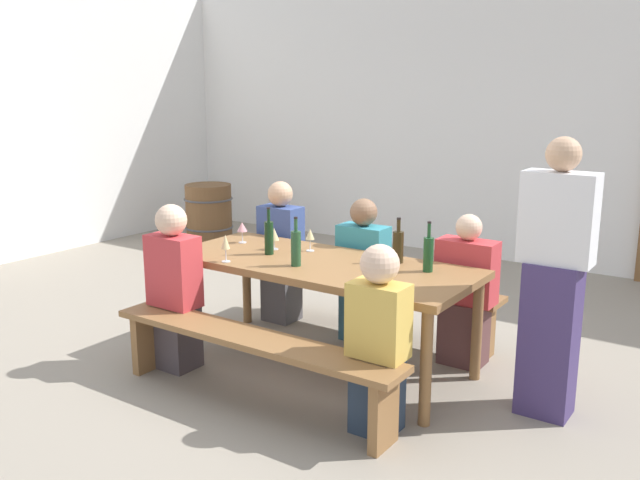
# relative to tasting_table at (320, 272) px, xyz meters

# --- Properties ---
(ground_plane) EXTENTS (24.00, 24.00, 0.00)m
(ground_plane) POSITION_rel_tasting_table_xyz_m (0.00, 0.00, -0.68)
(ground_plane) COLOR gray
(back_wall) EXTENTS (14.00, 0.20, 3.20)m
(back_wall) POSITION_rel_tasting_table_xyz_m (0.00, 3.68, 0.92)
(back_wall) COLOR white
(back_wall) RESTS_ON ground
(tasting_table) EXTENTS (2.15, 0.89, 0.75)m
(tasting_table) POSITION_rel_tasting_table_xyz_m (0.00, 0.00, 0.00)
(tasting_table) COLOR olive
(tasting_table) RESTS_ON ground
(bench_near) EXTENTS (2.05, 0.30, 0.45)m
(bench_near) POSITION_rel_tasting_table_xyz_m (0.00, -0.75, -0.32)
(bench_near) COLOR olive
(bench_near) RESTS_ON ground
(bench_far) EXTENTS (2.05, 0.30, 0.45)m
(bench_far) POSITION_rel_tasting_table_xyz_m (0.00, 0.75, -0.32)
(bench_far) COLOR olive
(bench_far) RESTS_ON ground
(wine_bottle_0) EXTENTS (0.07, 0.07, 0.33)m
(wine_bottle_0) POSITION_rel_tasting_table_xyz_m (-0.07, -0.18, 0.20)
(wine_bottle_0) COLOR #234C2D
(wine_bottle_0) RESTS_ON tasting_table
(wine_bottle_1) EXTENTS (0.06, 0.06, 0.34)m
(wine_bottle_1) POSITION_rel_tasting_table_xyz_m (-0.41, -0.04, 0.20)
(wine_bottle_1) COLOR #143319
(wine_bottle_1) RESTS_ON tasting_table
(wine_bottle_2) EXTENTS (0.06, 0.06, 0.33)m
(wine_bottle_2) POSITION_rel_tasting_table_xyz_m (0.72, 0.18, 0.19)
(wine_bottle_2) COLOR #194723
(wine_bottle_2) RESTS_ON tasting_table
(wine_bottle_3) EXTENTS (0.07, 0.07, 0.31)m
(wine_bottle_3) POSITION_rel_tasting_table_xyz_m (0.45, 0.27, 0.19)
(wine_bottle_3) COLOR #332814
(wine_bottle_3) RESTS_ON tasting_table
(wine_glass_0) EXTENTS (0.08, 0.08, 0.16)m
(wine_glass_0) POSITION_rel_tasting_table_xyz_m (-0.47, 0.10, 0.18)
(wine_glass_0) COLOR silver
(wine_glass_0) RESTS_ON tasting_table
(wine_glass_1) EXTENTS (0.06, 0.06, 0.17)m
(wine_glass_1) POSITION_rel_tasting_table_xyz_m (-0.23, 0.20, 0.19)
(wine_glass_1) COLOR silver
(wine_glass_1) RESTS_ON tasting_table
(wine_glass_2) EXTENTS (0.08, 0.08, 0.16)m
(wine_glass_2) POSITION_rel_tasting_table_xyz_m (-0.81, 0.13, 0.19)
(wine_glass_2) COLOR silver
(wine_glass_2) RESTS_ON tasting_table
(wine_glass_3) EXTENTS (0.06, 0.06, 0.19)m
(wine_glass_3) POSITION_rel_tasting_table_xyz_m (-0.52, -0.37, 0.20)
(wine_glass_3) COLOR silver
(wine_glass_3) RESTS_ON tasting_table
(seated_guest_near_0) EXTENTS (0.36, 0.24, 1.15)m
(seated_guest_near_0) POSITION_rel_tasting_table_xyz_m (-0.80, -0.60, -0.12)
(seated_guest_near_0) COLOR #473E43
(seated_guest_near_0) RESTS_ON ground
(seated_guest_near_1) EXTENTS (0.32, 0.24, 1.09)m
(seated_guest_near_1) POSITION_rel_tasting_table_xyz_m (0.80, -0.60, -0.14)
(seated_guest_near_1) COLOR #28374C
(seated_guest_near_1) RESTS_ON ground
(seated_guest_far_0) EXTENTS (0.35, 0.24, 1.17)m
(seated_guest_far_0) POSITION_rel_tasting_table_xyz_m (-0.80, 0.60, -0.11)
(seated_guest_far_0) COLOR #4E4C4F
(seated_guest_far_0) RESTS_ON ground
(seated_guest_far_1) EXTENTS (0.38, 0.24, 1.10)m
(seated_guest_far_1) POSITION_rel_tasting_table_xyz_m (-0.01, 0.60, -0.15)
(seated_guest_far_1) COLOR #2B5568
(seated_guest_far_1) RESTS_ON ground
(seated_guest_far_2) EXTENTS (0.41, 0.24, 1.07)m
(seated_guest_far_2) POSITION_rel_tasting_table_xyz_m (0.82, 0.60, -0.18)
(seated_guest_far_2) COLOR brown
(seated_guest_far_2) RESTS_ON ground
(standing_host) EXTENTS (0.41, 0.24, 1.65)m
(standing_host) POSITION_rel_tasting_table_xyz_m (1.52, 0.16, 0.12)
(standing_host) COLOR #3F3062
(standing_host) RESTS_ON ground
(wine_barrel) EXTENTS (0.61, 0.61, 0.72)m
(wine_barrel) POSITION_rel_tasting_table_xyz_m (-3.35, 2.44, -0.32)
(wine_barrel) COLOR brown
(wine_barrel) RESTS_ON ground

